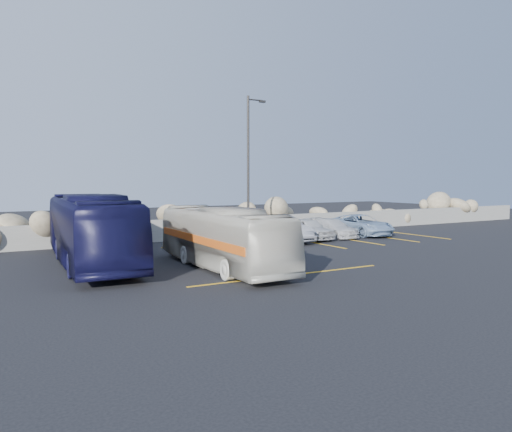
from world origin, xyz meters
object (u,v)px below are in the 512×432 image
car_d (361,225)px  car_a (308,229)px  tour_coach (91,230)px  lamppost (249,164)px  car_b (283,229)px  vintage_bus (222,238)px  car_c (332,228)px

car_d → car_a: bearing=-176.4°
tour_coach → car_d: size_ratio=2.23×
lamppost → car_d: (7.50, -0.74, -3.66)m
car_a → car_b: car_b is taller
vintage_bus → car_c: vintage_bus is taller
tour_coach → car_a: bearing=15.1°
car_b → car_d: size_ratio=0.93×
tour_coach → car_b: bearing=15.9°
lamppost → vintage_bus: 8.99m
lamppost → car_d: size_ratio=1.74×
car_a → lamppost: bearing=163.4°
car_a → car_c: (1.90, 0.19, -0.07)m
car_b → tour_coach: bearing=-168.7°
car_c → car_d: size_ratio=0.82×
car_b → car_c: bearing=5.6°
lamppost → car_b: (1.51, -1.11, -3.59)m
tour_coach → car_c: 14.78m
vintage_bus → car_b: size_ratio=1.99×
tour_coach → car_c: (14.51, 2.68, -0.88)m
car_d → lamppost: bearing=175.8°
vintage_bus → car_a: (8.42, 5.87, -0.57)m
car_a → car_b: 1.89m
vintage_bus → car_a: size_ratio=2.35×
vintage_bus → car_b: vintage_bus is taller
car_d → car_c: bearing=-179.7°
car_a → car_b: size_ratio=0.85×
tour_coach → car_b: size_ratio=2.39×
car_b → vintage_bus: bearing=-139.8°
lamppost → car_a: lamppost is taller
car_c → tour_coach: bearing=-171.0°
tour_coach → lamppost: bearing=24.0°
vintage_bus → car_c: 11.98m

